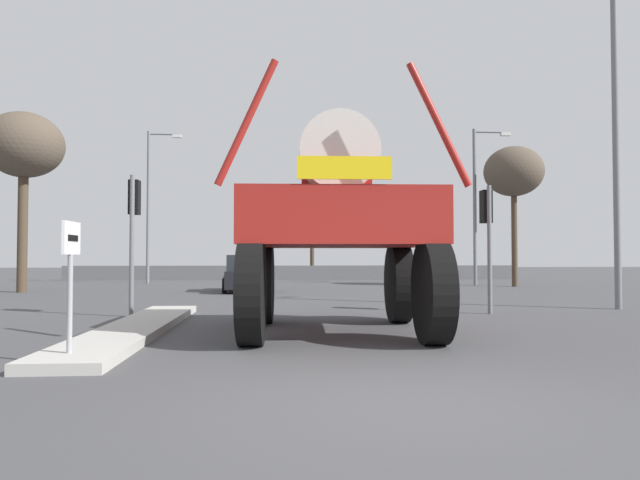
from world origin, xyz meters
The scene contains 14 objects.
ground_plane centered at (0.00, 18.00, 0.00)m, with size 120.00×120.00×0.00m, color #424244.
median_island centered at (-3.83, 5.71, 0.07)m, with size 1.12×8.16×0.15m, color #B2AFA8.
lane_arrow_sign centered at (-3.92, 2.41, 1.35)m, with size 0.07×0.60×1.74m.
oversize_sprayer centered at (-0.05, 5.31, 2.05)m, with size 4.13×5.01×4.58m.
sedan_ahead centered at (-2.44, 18.63, 0.71)m, with size 2.11×4.21×1.52m.
traffic_signal_near_left centered at (-4.64, 8.74, 2.48)m, with size 0.24×0.54×3.40m.
traffic_signal_near_right centered at (4.17, 8.74, 2.35)m, with size 0.24×0.54×3.23m.
streetlight_near_right centered at (8.29, 9.56, 5.10)m, with size 1.94×0.24×9.27m.
streetlight_far_left centered at (-8.11, 26.85, 4.68)m, with size 1.89×0.24×8.45m.
streetlight_far_right centered at (9.18, 23.21, 4.49)m, with size 2.00×0.24×8.06m.
bare_tree_left centered at (-11.49, 18.71, 5.93)m, with size 3.15×3.15×7.37m.
bare_tree_right centered at (10.47, 21.71, 5.59)m, with size 2.88×2.88×6.88m.
bare_tree_far_center centered at (1.27, 33.06, 4.56)m, with size 4.35×4.35×6.42m.
roadside_barrier centered at (0.00, 31.41, 0.45)m, with size 28.93×0.24×0.90m, color #59595B.
Camera 1 is at (-1.20, -5.42, 1.41)m, focal length 32.12 mm.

